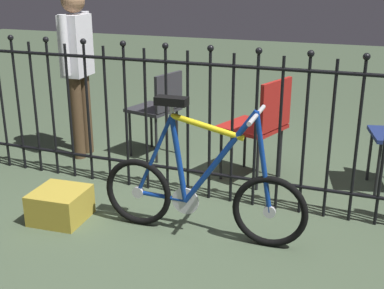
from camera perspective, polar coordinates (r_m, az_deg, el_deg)
ground_plane at (r=3.37m, az=-3.01°, el=-9.50°), size 20.00×20.00×0.00m
iron_fence at (r=3.64m, az=-0.56°, el=2.97°), size 3.92×0.07×1.21m
bicycle at (r=3.15m, az=1.00°, el=-5.24°), size 1.34×0.40×0.90m
chair_charcoal at (r=4.51m, az=-3.77°, el=4.52°), size 0.47×0.46×0.79m
chair_red at (r=3.97m, az=7.93°, el=2.74°), size 0.55×0.55×0.84m
person_visitor at (r=4.57m, az=-12.99°, el=9.27°), size 0.21×0.47×1.49m
display_crate at (r=3.55m, az=-14.81°, el=-6.69°), size 0.37×0.37×0.21m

